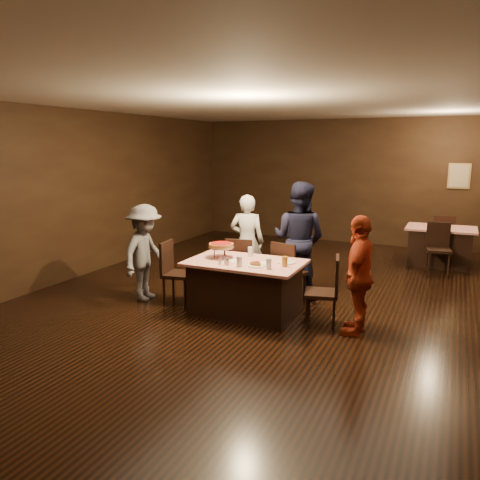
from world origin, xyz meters
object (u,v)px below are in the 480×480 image
chair_end_left (179,273)px  pizza_stand (221,245)px  glass_front_right (269,264)px  main_table (245,288)px  chair_far_left (242,266)px  diner_white_jacket (247,241)px  chair_back_far (441,237)px  diner_grey_knit (145,253)px  diner_red_shirt (359,275)px  glass_back (250,252)px  chair_far_right (289,272)px  plate_empty (286,262)px  chair_back_near (439,249)px  chair_end_right (321,292)px  glass_amber (285,262)px  back_table (440,246)px  diner_navy_hoodie (299,239)px  glass_front_left (239,261)px

chair_end_left → pizza_stand: size_ratio=2.50×
glass_front_right → main_table: bearing=150.9°
chair_far_left → diner_white_jacket: 0.58m
chair_back_far → diner_grey_knit: diner_grey_knit is taller
diner_red_shirt → glass_back: (-1.63, 0.34, 0.08)m
chair_far_right → plate_empty: bearing=117.6°
chair_back_far → plate_empty: bearing=55.8°
chair_far_left → chair_back_near: bearing=-146.3°
diner_grey_knit → glass_front_right: (2.12, -0.21, 0.10)m
main_table → chair_end_right: 1.10m
chair_far_right → diner_grey_knit: size_ratio=0.64×
chair_far_right → diner_grey_knit: 2.23m
chair_back_near → glass_front_right: size_ratio=6.79×
diner_white_jacket → glass_back: size_ratio=11.23×
diner_white_jacket → glass_front_right: size_ratio=11.23×
plate_empty → glass_amber: size_ratio=1.79×
chair_end_left → diner_grey_knit: (-0.57, -0.04, 0.27)m
back_table → glass_front_right: size_ratio=9.29×
chair_back_near → plate_empty: chair_back_near is taller
chair_far_left → pizza_stand: (0.00, -0.70, 0.48)m
plate_empty → diner_white_jacket: bearing=134.9°
pizza_stand → diner_grey_knit: bearing=-175.8°
diner_navy_hoodie → glass_amber: (0.20, -1.22, -0.07)m
chair_back_far → glass_front_left: (-2.34, -5.07, 0.37)m
diner_navy_hoodie → plate_empty: (0.15, -1.02, -0.13)m
chair_end_right → diner_navy_hoodie: size_ratio=0.52×
chair_far_left → chair_back_far: size_ratio=1.00×
chair_far_left → diner_navy_hoodie: size_ratio=0.52×
diner_white_jacket → glass_front_right: diner_white_jacket is taller
chair_end_left → chair_end_right: (2.20, 0.00, 0.00)m
plate_empty → glass_front_right: glass_front_right is taller
diner_grey_knit → pizza_stand: diner_grey_knit is taller
glass_back → chair_back_near: bearing=52.5°
diner_navy_hoodie → diner_grey_knit: bearing=36.9°
pizza_stand → plate_empty: bearing=6.0°
glass_back → diner_red_shirt: bearing=-11.8°
glass_front_left → glass_back: (-0.10, 0.60, 0.00)m
chair_back_near → diner_navy_hoodie: (-1.98, -2.30, 0.43)m
main_table → chair_back_far: size_ratio=1.68×
plate_empty → glass_amber: glass_amber is taller
chair_far_right → diner_white_jacket: 1.08m
back_table → chair_end_right: bearing=-107.1°
main_table → glass_amber: bearing=-4.8°
glass_back → pizza_stand: bearing=-144.5°
diner_white_jacket → diner_navy_hoodie: size_ratio=0.87×
pizza_stand → glass_back: size_ratio=2.71×
chair_far_left → chair_back_near: (2.79, 2.72, 0.00)m
glass_front_left → diner_navy_hoodie: bearing=76.5°
main_table → glass_front_left: glass_front_left is taller
back_table → diner_navy_hoodie: bearing=-123.5°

